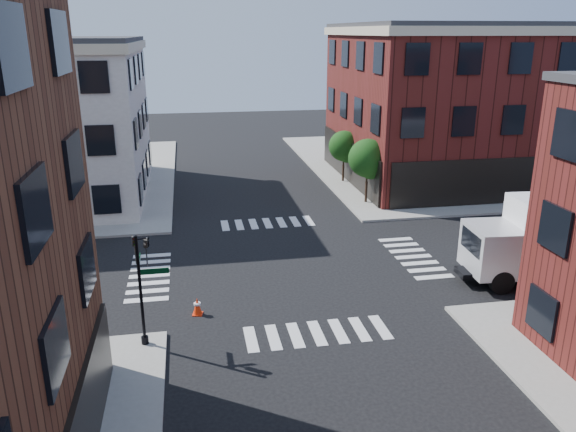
{
  "coord_description": "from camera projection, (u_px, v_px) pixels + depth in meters",
  "views": [
    {
      "loc": [
        -4.76,
        -26.59,
        11.64
      ],
      "look_at": [
        0.2,
        0.75,
        2.5
      ],
      "focal_mm": 35.0,
      "sensor_mm": 36.0,
      "label": 1
    }
  ],
  "objects": [
    {
      "name": "tree_far",
      "position": [
        345.0,
        148.0,
        44.62
      ],
      "size": [
        2.43,
        2.43,
        4.07
      ],
      "color": "black",
      "rests_on": "ground"
    },
    {
      "name": "ground",
      "position": [
        287.0,
        266.0,
        29.3
      ],
      "size": [
        120.0,
        120.0,
        0.0
      ],
      "primitive_type": "plane",
      "color": "black",
      "rests_on": "ground"
    },
    {
      "name": "box_truck",
      "position": [
        564.0,
        238.0,
        27.07
      ],
      "size": [
        9.33,
        3.42,
        4.15
      ],
      "rotation": [
        0.0,
        0.0,
        -0.07
      ],
      "color": "white",
      "rests_on": "ground"
    },
    {
      "name": "building_ne",
      "position": [
        499.0,
        104.0,
        45.86
      ],
      "size": [
        25.0,
        16.0,
        12.0
      ],
      "primitive_type": "cube",
      "color": "#4C1713",
      "rests_on": "ground"
    },
    {
      "name": "tree_near",
      "position": [
        368.0,
        160.0,
        38.92
      ],
      "size": [
        2.69,
        2.69,
        4.49
      ],
      "color": "black",
      "rests_on": "ground"
    },
    {
      "name": "sidewalk_ne",
      "position": [
        468.0,
        162.0,
        52.47
      ],
      "size": [
        30.0,
        30.0,
        0.15
      ],
      "primitive_type": "cube",
      "color": "gray",
      "rests_on": "ground"
    },
    {
      "name": "signal_pole",
      "position": [
        142.0,
        278.0,
        21.03
      ],
      "size": [
        1.29,
        1.24,
        4.6
      ],
      "color": "black",
      "rests_on": "ground"
    },
    {
      "name": "traffic_cone",
      "position": [
        197.0,
        306.0,
        24.18
      ],
      "size": [
        0.49,
        0.49,
        0.78
      ],
      "rotation": [
        0.0,
        0.0,
        -0.18
      ],
      "color": "#F52F0A",
      "rests_on": "ground"
    }
  ]
}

